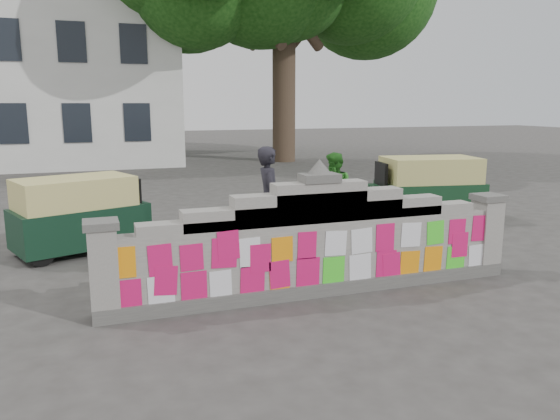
{
  "coord_description": "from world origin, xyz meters",
  "views": [
    {
      "loc": [
        -3.13,
        -7.13,
        2.79
      ],
      "look_at": [
        -0.24,
        1.0,
        1.1
      ],
      "focal_mm": 35.0,
      "sensor_mm": 36.0,
      "label": 1
    }
  ],
  "objects_px": {
    "rickshaw_left": "(80,213)",
    "cyclist_bike": "(269,234)",
    "pedestrian": "(335,192)",
    "rickshaw_right": "(427,188)",
    "cyclist_rider": "(269,213)"
  },
  "relations": [
    {
      "from": "rickshaw_left",
      "to": "rickshaw_right",
      "type": "bearing_deg",
      "value": -18.97
    },
    {
      "from": "cyclist_bike",
      "to": "cyclist_rider",
      "type": "relative_size",
      "value": 1.12
    },
    {
      "from": "cyclist_rider",
      "to": "pedestrian",
      "type": "height_order",
      "value": "cyclist_rider"
    },
    {
      "from": "pedestrian",
      "to": "rickshaw_left",
      "type": "xyz_separation_m",
      "value": [
        -5.34,
        -0.05,
        -0.12
      ]
    },
    {
      "from": "cyclist_bike",
      "to": "rickshaw_left",
      "type": "relative_size",
      "value": 0.77
    },
    {
      "from": "cyclist_bike",
      "to": "cyclist_rider",
      "type": "height_order",
      "value": "cyclist_rider"
    },
    {
      "from": "cyclist_bike",
      "to": "pedestrian",
      "type": "distance_m",
      "value": 3.01
    },
    {
      "from": "cyclist_bike",
      "to": "pedestrian",
      "type": "height_order",
      "value": "pedestrian"
    },
    {
      "from": "cyclist_rider",
      "to": "pedestrian",
      "type": "distance_m",
      "value": 2.99
    },
    {
      "from": "cyclist_bike",
      "to": "pedestrian",
      "type": "xyz_separation_m",
      "value": [
        2.21,
        2.02,
        0.33
      ]
    },
    {
      "from": "pedestrian",
      "to": "rickshaw_right",
      "type": "distance_m",
      "value": 2.51
    },
    {
      "from": "cyclist_rider",
      "to": "pedestrian",
      "type": "relative_size",
      "value": 1.05
    },
    {
      "from": "rickshaw_left",
      "to": "cyclist_bike",
      "type": "bearing_deg",
      "value": -52.75
    },
    {
      "from": "cyclist_bike",
      "to": "cyclist_rider",
      "type": "xyz_separation_m",
      "value": [
        -0.0,
        0.0,
        0.37
      ]
    },
    {
      "from": "pedestrian",
      "to": "rickshaw_left",
      "type": "height_order",
      "value": "pedestrian"
    }
  ]
}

